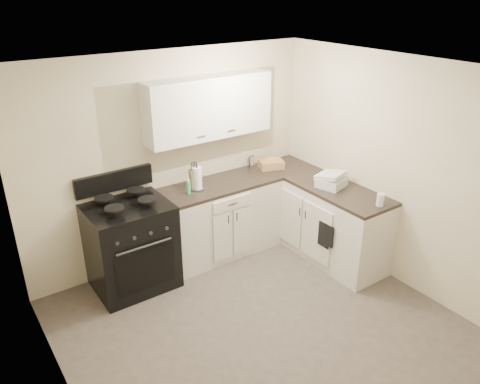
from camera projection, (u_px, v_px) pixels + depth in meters
floor at (264, 330)px, 4.63m from camera, size 3.60×3.60×0.00m
ceiling at (271, 74)px, 3.60m from camera, size 3.60×3.60×0.00m
wall_back at (173, 160)px, 5.46m from camera, size 3.60×0.00×3.60m
wall_right at (399, 174)px, 5.05m from camera, size 0.00×3.60×3.60m
wall_left at (58, 288)px, 3.17m from camera, size 0.00×3.60×3.60m
wall_front at (454, 334)px, 2.77m from camera, size 3.60×0.00×3.60m
base_cabinets_back at (218, 220)px, 5.78m from camera, size 1.55×0.60×0.90m
base_cabinets_right at (318, 217)px, 5.86m from camera, size 0.60×1.90×0.90m
countertop_back at (218, 186)px, 5.59m from camera, size 1.55×0.60×0.04m
countertop_right at (321, 183)px, 5.66m from camera, size 0.60×1.90×0.04m
upper_cabinets at (209, 107)px, 5.32m from camera, size 1.55×0.30×0.70m
stove at (131, 248)px, 5.16m from camera, size 0.87×0.74×1.05m
knife_block at (195, 179)px, 5.42m from camera, size 0.12×0.11×0.24m
paper_towel at (197, 178)px, 5.39m from camera, size 0.15×0.15×0.27m
soap_bottle at (188, 188)px, 5.30m from camera, size 0.06×0.06×0.15m
picture_frame at (252, 161)px, 6.11m from camera, size 0.11×0.07×0.13m
wicker_basket at (271, 164)px, 6.04m from camera, size 0.36×0.30×0.10m
countertop_grill at (331, 182)px, 5.50m from camera, size 0.37×0.36×0.11m
glass_jar at (380, 200)px, 5.02m from camera, size 0.09×0.09×0.14m
oven_mitt_near at (328, 235)px, 5.30m from camera, size 0.02×0.15×0.26m
oven_mitt_far at (324, 235)px, 5.35m from camera, size 0.02×0.17×0.30m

